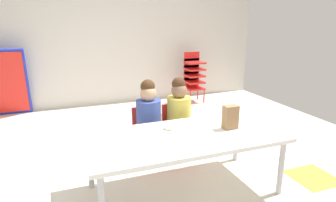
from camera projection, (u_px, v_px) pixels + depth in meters
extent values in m
cube|color=silver|center=(156.00, 161.00, 3.32)|extent=(5.71, 5.05, 0.02)
cube|color=gray|center=(156.00, 119.00, 4.68)|extent=(0.43, 0.43, 0.00)
cube|color=orange|center=(313.00, 177.00, 2.97)|extent=(0.43, 0.43, 0.00)
cube|color=silver|center=(285.00, 138.00, 3.93)|extent=(0.43, 0.43, 0.00)
cube|color=beige|center=(109.00, 26.00, 5.21)|extent=(5.71, 0.10, 2.76)
cube|color=white|center=(184.00, 137.00, 2.61)|extent=(1.73, 0.82, 0.04)
cylinder|color=#B2B2B7|center=(281.00, 168.00, 2.63)|extent=(0.05, 0.05, 0.51)
cylinder|color=#B2B2B7|center=(90.00, 163.00, 2.73)|extent=(0.05, 0.05, 0.51)
cylinder|color=#B2B2B7|center=(236.00, 139.00, 3.26)|extent=(0.05, 0.05, 0.51)
cube|color=red|center=(149.00, 137.00, 3.19)|extent=(0.32, 0.30, 0.03)
cube|color=red|center=(145.00, 119.00, 3.29)|extent=(0.29, 0.02, 0.30)
cylinder|color=#384C99|center=(149.00, 118.00, 3.13)|extent=(0.33, 0.33, 0.38)
sphere|color=tan|center=(148.00, 94.00, 3.06)|extent=(0.17, 0.17, 0.17)
sphere|color=#472D19|center=(148.00, 87.00, 3.05)|extent=(0.15, 0.15, 0.15)
cylinder|color=red|center=(140.00, 157.00, 3.07)|extent=(0.02, 0.02, 0.28)
cylinder|color=red|center=(166.00, 153.00, 3.16)|extent=(0.02, 0.02, 0.28)
cylinder|color=red|center=(134.00, 147.00, 3.30)|extent=(0.02, 0.02, 0.28)
cylinder|color=red|center=(158.00, 143.00, 3.40)|extent=(0.02, 0.02, 0.28)
cube|color=red|center=(179.00, 133.00, 3.31)|extent=(0.32, 0.30, 0.03)
cube|color=red|center=(174.00, 116.00, 3.40)|extent=(0.29, 0.02, 0.30)
cylinder|color=#D8C64C|center=(179.00, 114.00, 3.25)|extent=(0.34, 0.34, 0.38)
sphere|color=#8C664C|center=(179.00, 91.00, 3.18)|extent=(0.17, 0.17, 0.17)
sphere|color=#472D19|center=(179.00, 84.00, 3.17)|extent=(0.15, 0.15, 0.15)
cylinder|color=red|center=(171.00, 152.00, 3.19)|extent=(0.02, 0.02, 0.28)
cylinder|color=red|center=(195.00, 148.00, 3.28)|extent=(0.02, 0.02, 0.28)
cylinder|color=red|center=(163.00, 142.00, 3.42)|extent=(0.02, 0.02, 0.28)
cylinder|color=red|center=(185.00, 139.00, 3.52)|extent=(0.02, 0.02, 0.28)
cube|color=red|center=(194.00, 88.00, 5.55)|extent=(0.32, 0.30, 0.03)
cube|color=red|center=(191.00, 82.00, 5.65)|extent=(0.30, 0.02, 0.18)
cube|color=red|center=(194.00, 82.00, 5.51)|extent=(0.32, 0.30, 0.03)
cube|color=red|center=(191.00, 76.00, 5.62)|extent=(0.30, 0.02, 0.18)
cube|color=red|center=(195.00, 76.00, 5.48)|extent=(0.32, 0.30, 0.03)
cube|color=red|center=(191.00, 70.00, 5.58)|extent=(0.30, 0.02, 0.18)
cube|color=red|center=(195.00, 69.00, 5.45)|extent=(0.32, 0.30, 0.03)
cube|color=red|center=(192.00, 63.00, 5.55)|extent=(0.30, 0.02, 0.18)
cube|color=red|center=(195.00, 63.00, 5.42)|extent=(0.32, 0.30, 0.03)
cube|color=red|center=(192.00, 57.00, 5.52)|extent=(0.30, 0.02, 0.18)
cylinder|color=red|center=(190.00, 97.00, 5.42)|extent=(0.02, 0.02, 0.26)
cylinder|color=red|center=(204.00, 96.00, 5.51)|extent=(0.02, 0.02, 0.26)
cylinder|color=red|center=(184.00, 94.00, 5.65)|extent=(0.02, 0.02, 0.26)
cylinder|color=red|center=(198.00, 93.00, 5.75)|extent=(0.02, 0.02, 0.26)
cube|color=#9E754C|center=(230.00, 117.00, 2.73)|extent=(0.13, 0.09, 0.22)
cylinder|color=white|center=(169.00, 129.00, 2.73)|extent=(0.18, 0.18, 0.01)
cylinder|color=white|center=(131.00, 137.00, 2.55)|extent=(0.18, 0.18, 0.01)
torus|color=white|center=(169.00, 127.00, 2.72)|extent=(0.11, 0.11, 0.03)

